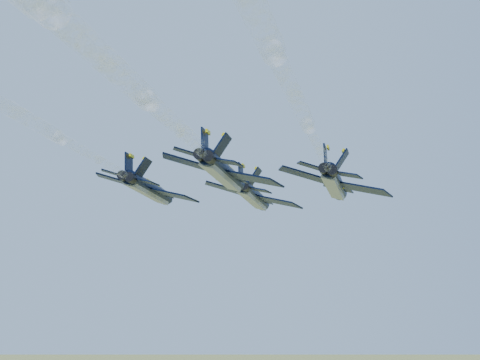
{
  "coord_description": "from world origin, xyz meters",
  "views": [
    {
      "loc": [
        3.49,
        -98.83,
        85.12
      ],
      "look_at": [
        2.16,
        -1.81,
        99.85
      ],
      "focal_mm": 55.0,
      "sensor_mm": 36.0,
      "label": 1
    }
  ],
  "objects_px": {
    "jet_lead": "(254,196)",
    "jet_left": "(150,189)",
    "jet_slot": "(224,172)",
    "jet_right": "(335,183)"
  },
  "relations": [
    {
      "from": "jet_right",
      "to": "jet_lead",
      "type": "bearing_deg",
      "value": 141.14
    },
    {
      "from": "jet_slot",
      "to": "jet_lead",
      "type": "bearing_deg",
      "value": 92.68
    },
    {
      "from": "jet_lead",
      "to": "jet_left",
      "type": "relative_size",
      "value": 1.0
    },
    {
      "from": "jet_lead",
      "to": "jet_slot",
      "type": "height_order",
      "value": "same"
    },
    {
      "from": "jet_lead",
      "to": "jet_slot",
      "type": "relative_size",
      "value": 1.0
    },
    {
      "from": "jet_lead",
      "to": "jet_right",
      "type": "distance_m",
      "value": 16.39
    },
    {
      "from": "jet_left",
      "to": "jet_slot",
      "type": "bearing_deg",
      "value": -41.02
    },
    {
      "from": "jet_slot",
      "to": "jet_left",
      "type": "bearing_deg",
      "value": 138.98
    },
    {
      "from": "jet_lead",
      "to": "jet_left",
      "type": "xyz_separation_m",
      "value": [
        -14.18,
        -7.59,
        0.0
      ]
    },
    {
      "from": "jet_right",
      "to": "jet_slot",
      "type": "relative_size",
      "value": 1.0
    }
  ]
}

